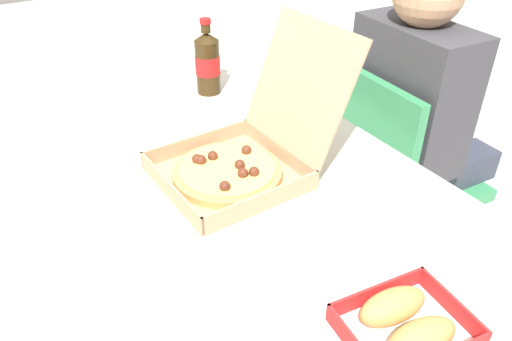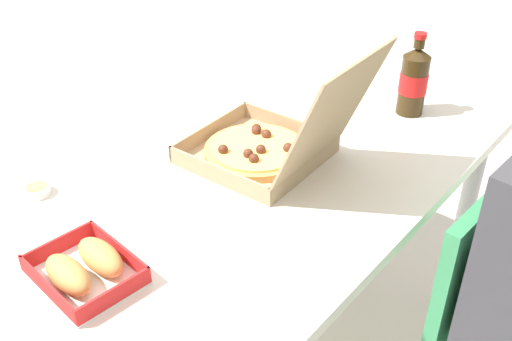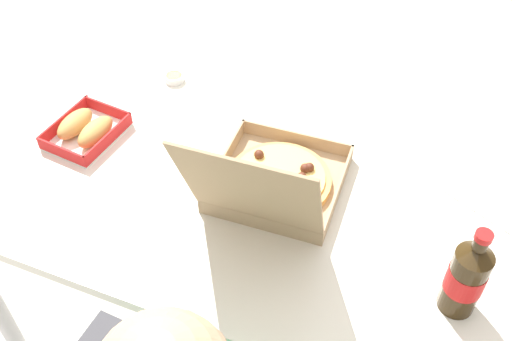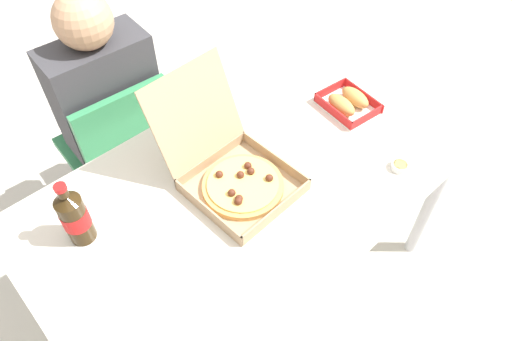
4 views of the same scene
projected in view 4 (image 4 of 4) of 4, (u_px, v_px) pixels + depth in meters
ground_plane at (256, 286)px, 2.04m from camera, size 10.00×10.00×0.00m
dining_table at (256, 191)px, 1.54m from camera, size 1.44×0.80×0.74m
chair at (123, 148)px, 1.92m from camera, size 0.42×0.42×0.83m
diner_person at (104, 101)px, 1.79m from camera, size 0.37×0.42×1.15m
pizza_box_open at (234, 173)px, 1.42m from camera, size 0.31×0.41×0.32m
bread_side_box at (348, 102)px, 1.66m from camera, size 0.17×0.20×0.06m
cola_bottle at (74, 216)px, 1.26m from camera, size 0.07×0.07×0.22m
paper_menu at (131, 331)px, 1.15m from camera, size 0.25×0.23×0.00m
dipping_sauce_cup at (400, 166)px, 1.49m from camera, size 0.06×0.06×0.02m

